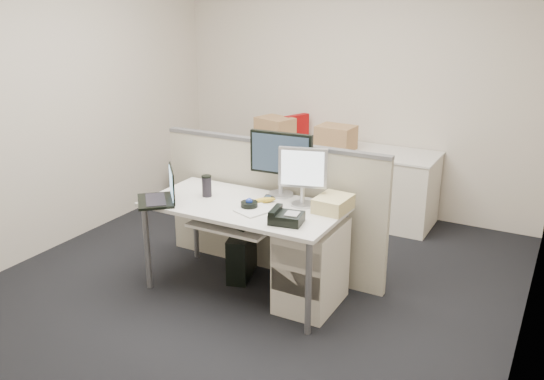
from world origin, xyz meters
The scene contains 27 objects.
floor centered at (0.00, 0.00, -0.01)m, with size 4.00×4.50×0.01m, color black.
wall_back centered at (0.00, 2.25, 1.35)m, with size 4.00×0.02×2.70m, color beige.
wall_left centered at (-2.00, 0.00, 1.35)m, with size 0.02×4.50×2.70m, color beige.
wall_right centered at (2.00, 0.00, 1.35)m, with size 0.02×4.50×2.70m, color beige.
desk centered at (0.00, 0.00, 0.66)m, with size 1.50×0.75×0.73m.
keyboard_tray centered at (0.00, -0.18, 0.62)m, with size 0.62×0.32×0.02m, color silver.
drawer_pedestal centered at (0.55, 0.05, 0.33)m, with size 0.40×0.55×0.65m, color beige.
cubicle_partition centered at (0.00, 0.45, 0.55)m, with size 2.00×0.06×1.10m, color #B0A98F.
back_counter centered at (0.00, 1.93, 0.36)m, with size 2.00×0.60×0.72m, color beige.
monitor_main centered at (0.15, 0.32, 0.99)m, with size 0.51×0.20×0.51m, color black.
monitor_small centered at (0.40, 0.19, 0.95)m, with size 0.36×0.18×0.44m, color #B7B7BC.
laptop centered at (-0.62, -0.28, 0.86)m, with size 0.35×0.26×0.26m, color black.
trackball centered at (0.08, -0.05, 0.75)m, with size 0.13×0.13×0.05m, color black.
desk_phone centered at (0.46, -0.18, 0.77)m, with size 0.22×0.18×0.07m, color black.
paper_stack centered at (0.15, -0.08, 0.74)m, with size 0.20×0.26×0.01m, color silver.
sticky_pad centered at (0.18, 0.00, 0.74)m, with size 0.07×0.07×0.01m, color #DAE046.
travel_mug centered at (-0.35, 0.02, 0.81)m, with size 0.07×0.07×0.16m, color black.
banana centered at (0.12, 0.10, 0.75)m, with size 0.19×0.05×0.04m, color gold.
cellphone centered at (0.10, 0.20, 0.74)m, with size 0.06×0.11×0.02m, color black.
manila_folders centered at (0.65, 0.20, 0.78)m, with size 0.22×0.29×0.11m, color #EDDE91.
keyboard centered at (-0.05, -0.14, 0.64)m, with size 0.45×0.16×0.03m, color black.
pc_tower_desk centered at (-0.15, 0.20, 0.19)m, with size 0.16×0.41×0.38m, color black.
pc_tower_spare_dark centered at (-1.05, 1.63, 0.22)m, with size 0.19×0.48×0.45m, color black.
pc_tower_spare_silver centered at (-1.70, 1.63, 0.21)m, with size 0.18×0.45×0.42m, color #B7B7BC.
cardboard_box_left centered at (-0.70, 1.81, 0.86)m, with size 0.37×0.28×0.28m, color #A1714D.
cardboard_box_right centered at (0.00, 1.81, 0.85)m, with size 0.37×0.28×0.26m, color #A1714D.
red_binder centered at (-0.55, 2.03, 0.86)m, with size 0.07×0.30×0.28m, color #8C0507.
Camera 1 is at (2.13, -3.50, 2.24)m, focal length 38.00 mm.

